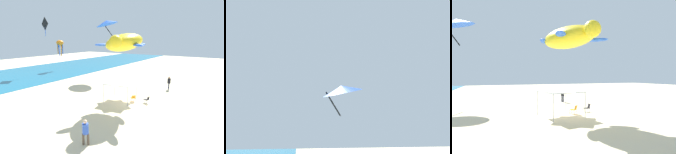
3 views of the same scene
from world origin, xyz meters
The scene contains 1 object.
kite_delta_blue centered at (11.01, 13.20, 10.32)m, with size 5.58×5.61×3.55m.
Camera 2 is at (-14.78, 17.54, 6.83)m, focal length 41.07 mm.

